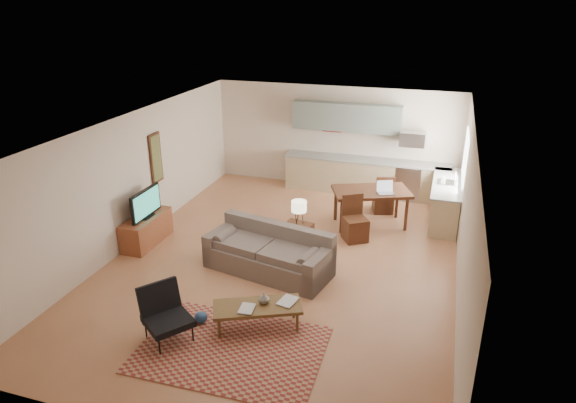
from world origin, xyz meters
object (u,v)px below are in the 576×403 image
(tv_credenza, at_px, (147,230))
(console_table, at_px, (299,238))
(dining_table, at_px, (370,208))
(coffee_table, at_px, (258,316))
(sofa, at_px, (268,251))
(armchair, at_px, (168,316))

(tv_credenza, xyz_separation_m, console_table, (3.15, 0.58, 0.01))
(tv_credenza, xyz_separation_m, dining_table, (4.32, 2.30, 0.12))
(coffee_table, distance_m, console_table, 2.67)
(console_table, relative_size, dining_table, 0.37)
(sofa, distance_m, armchair, 2.51)
(tv_credenza, bearing_deg, coffee_table, -32.59)
(coffee_table, relative_size, armchair, 1.62)
(coffee_table, xyz_separation_m, dining_table, (1.06, 4.39, 0.21))
(tv_credenza, bearing_deg, sofa, -7.38)
(sofa, bearing_deg, dining_table, 72.96)
(coffee_table, bearing_deg, armchair, -174.76)
(sofa, relative_size, armchair, 2.92)
(coffee_table, relative_size, console_table, 2.20)
(sofa, distance_m, console_table, 1.00)
(sofa, bearing_deg, armchair, -95.05)
(sofa, relative_size, coffee_table, 1.80)
(tv_credenza, bearing_deg, dining_table, 28.07)
(sofa, bearing_deg, tv_credenza, -175.26)
(sofa, bearing_deg, coffee_table, -63.79)
(coffee_table, height_order, armchair, armchair)
(coffee_table, xyz_separation_m, tv_credenza, (-3.26, 2.08, 0.09))
(coffee_table, relative_size, dining_table, 0.83)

